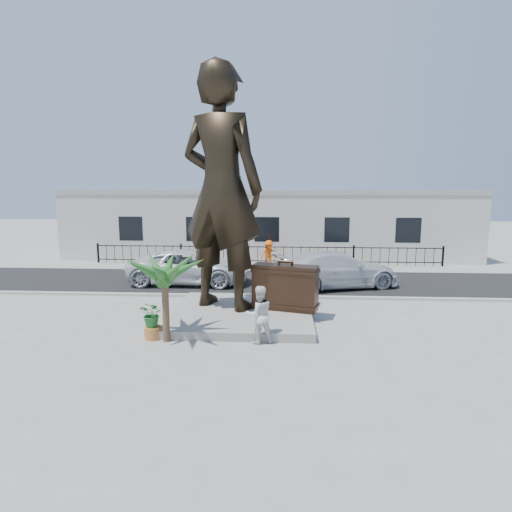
# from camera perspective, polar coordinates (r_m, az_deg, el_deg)

# --- Properties ---
(ground) EXTENTS (100.00, 100.00, 0.00)m
(ground) POSITION_cam_1_polar(r_m,az_deg,el_deg) (14.95, -0.47, -9.97)
(ground) COLOR #9E9991
(ground) RESTS_ON ground
(street) EXTENTS (40.00, 7.00, 0.01)m
(street) POSITION_cam_1_polar(r_m,az_deg,el_deg) (22.65, 0.93, -3.33)
(street) COLOR black
(street) RESTS_ON ground
(curb) EXTENTS (40.00, 0.25, 0.12)m
(curb) POSITION_cam_1_polar(r_m,az_deg,el_deg) (19.24, 0.46, -5.41)
(curb) COLOR #A5A399
(curb) RESTS_ON ground
(far_sidewalk) EXTENTS (40.00, 2.50, 0.02)m
(far_sidewalk) POSITION_cam_1_polar(r_m,az_deg,el_deg) (26.57, 1.32, -1.46)
(far_sidewalk) COLOR #9E9991
(far_sidewalk) RESTS_ON ground
(plinth) EXTENTS (5.20, 5.20, 0.30)m
(plinth) POSITION_cam_1_polar(r_m,az_deg,el_deg) (16.37, -1.87, -7.71)
(plinth) COLOR gray
(plinth) RESTS_ON ground
(fence) EXTENTS (22.00, 0.10, 1.20)m
(fence) POSITION_cam_1_polar(r_m,az_deg,el_deg) (27.25, 1.38, 0.07)
(fence) COLOR black
(fence) RESTS_ON ground
(building) EXTENTS (28.00, 7.00, 4.40)m
(building) POSITION_cam_1_polar(r_m,az_deg,el_deg) (31.23, 1.68, 4.19)
(building) COLOR silver
(building) RESTS_ON ground
(statue) EXTENTS (3.88, 3.29, 9.04)m
(statue) POSITION_cam_1_polar(r_m,az_deg,el_deg) (16.22, -4.63, 8.85)
(statue) COLOR black
(statue) RESTS_ON plinth
(suitcase) EXTENTS (2.54, 1.41, 1.71)m
(suitcase) POSITION_cam_1_polar(r_m,az_deg,el_deg) (16.25, 3.91, -4.18)
(suitcase) COLOR black
(suitcase) RESTS_ON plinth
(tourist) EXTENTS (1.09, 0.97, 1.85)m
(tourist) POSITION_cam_1_polar(r_m,az_deg,el_deg) (13.61, 0.41, -7.81)
(tourist) COLOR silver
(tourist) RESTS_ON ground
(car_white) EXTENTS (6.13, 2.86, 1.70)m
(car_white) POSITION_cam_1_polar(r_m,az_deg,el_deg) (22.20, -8.90, -1.44)
(car_white) COLOR silver
(car_white) RESTS_ON street
(car_silver) EXTENTS (6.56, 4.18, 1.77)m
(car_silver) POSITION_cam_1_polar(r_m,az_deg,el_deg) (21.44, 10.68, -1.77)
(car_silver) COLOR silver
(car_silver) RESTS_ON street
(worker) EXTENTS (1.21, 0.89, 1.67)m
(worker) POSITION_cam_1_polar(r_m,az_deg,el_deg) (26.25, 1.73, 0.29)
(worker) COLOR #FF5E0D
(worker) RESTS_ON far_sidewalk
(palm_tree) EXTENTS (1.80, 1.80, 3.20)m
(palm_tree) POSITION_cam_1_polar(r_m,az_deg,el_deg) (14.32, -11.81, -11.04)
(palm_tree) COLOR #245820
(palm_tree) RESTS_ON ground
(planter) EXTENTS (0.56, 0.56, 0.40)m
(planter) POSITION_cam_1_polar(r_m,az_deg,el_deg) (14.58, -13.55, -9.91)
(planter) COLOR #B76F30
(planter) RESTS_ON ground
(shrub) EXTENTS (0.97, 0.92, 0.85)m
(shrub) POSITION_cam_1_polar(r_m,az_deg,el_deg) (14.39, -13.65, -7.55)
(shrub) COLOR #1F6124
(shrub) RESTS_ON planter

